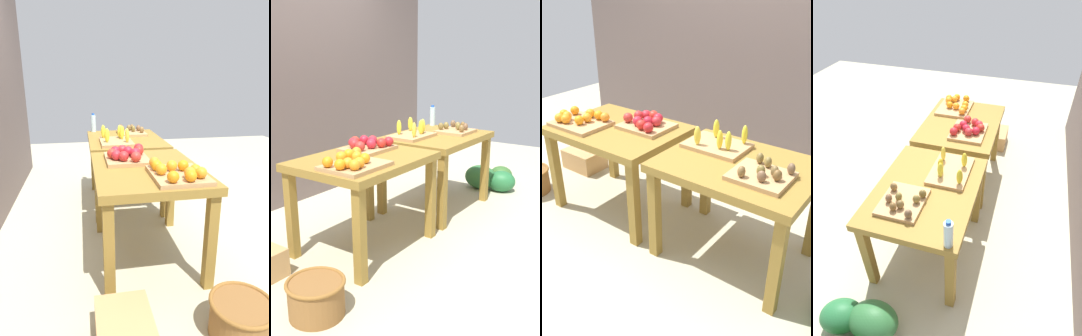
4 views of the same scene
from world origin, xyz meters
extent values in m
plane|color=#B9B394|center=(0.00, 0.00, 0.00)|extent=(8.00, 8.00, 0.00)
cube|color=olive|center=(-0.56, 0.00, 0.73)|extent=(1.04, 0.80, 0.06)
cube|color=olive|center=(-1.02, -0.34, 0.35)|extent=(0.07, 0.07, 0.70)
cube|color=olive|center=(-0.10, -0.34, 0.35)|extent=(0.07, 0.07, 0.70)
cube|color=olive|center=(-1.02, 0.34, 0.35)|extent=(0.07, 0.07, 0.70)
cube|color=olive|center=(-0.10, 0.34, 0.35)|extent=(0.07, 0.07, 0.70)
cube|color=olive|center=(0.56, 0.00, 0.73)|extent=(1.04, 0.80, 0.06)
cube|color=olive|center=(0.10, -0.34, 0.35)|extent=(0.07, 0.07, 0.70)
cube|color=olive|center=(1.02, -0.34, 0.35)|extent=(0.07, 0.07, 0.70)
cube|color=olive|center=(0.10, 0.34, 0.35)|extent=(0.07, 0.07, 0.70)
cube|color=olive|center=(1.02, 0.34, 0.35)|extent=(0.07, 0.07, 0.70)
cube|color=tan|center=(-0.83, -0.16, 0.77)|extent=(0.44, 0.36, 0.03)
sphere|color=orange|center=(-0.79, -0.21, 0.83)|extent=(0.11, 0.11, 0.08)
sphere|color=orange|center=(-0.96, -0.27, 0.83)|extent=(0.08, 0.08, 0.08)
sphere|color=orange|center=(-1.01, -0.18, 0.83)|extent=(0.11, 0.11, 0.08)
sphere|color=orange|center=(-0.95, -0.19, 0.83)|extent=(0.09, 0.09, 0.08)
sphere|color=orange|center=(-0.85, -0.04, 0.83)|extent=(0.10, 0.10, 0.08)
sphere|color=orange|center=(-0.78, -0.13, 0.83)|extent=(0.10, 0.10, 0.08)
sphere|color=orange|center=(-0.90, -0.25, 0.83)|extent=(0.10, 0.10, 0.08)
sphere|color=orange|center=(-0.76, -0.03, 0.83)|extent=(0.11, 0.11, 0.08)
sphere|color=orange|center=(-0.67, -0.03, 0.83)|extent=(0.10, 0.10, 0.08)
sphere|color=orange|center=(-1.01, -0.06, 0.83)|extent=(0.08, 0.08, 0.08)
cube|color=tan|center=(-0.36, 0.12, 0.77)|extent=(0.40, 0.34, 0.03)
sphere|color=red|center=(-0.39, 0.06, 0.83)|extent=(0.10, 0.10, 0.08)
sphere|color=red|center=(-0.44, 0.21, 0.83)|extent=(0.11, 0.11, 0.08)
sphere|color=red|center=(-0.31, 0.01, 0.83)|extent=(0.11, 0.11, 0.08)
sphere|color=red|center=(-0.30, 0.21, 0.83)|extent=(0.11, 0.11, 0.08)
sphere|color=red|center=(-0.23, 0.00, 0.83)|extent=(0.11, 0.11, 0.08)
sphere|color=red|center=(-0.27, 0.14, 0.83)|extent=(0.09, 0.09, 0.08)
sphere|color=red|center=(-0.32, 0.11, 0.83)|extent=(0.11, 0.11, 0.08)
sphere|color=red|center=(-0.51, 0.07, 0.83)|extent=(0.09, 0.09, 0.08)
sphere|color=red|center=(-0.48, 0.16, 0.83)|extent=(0.10, 0.10, 0.08)
sphere|color=red|center=(-0.38, 0.24, 0.83)|extent=(0.11, 0.11, 0.08)
cube|color=tan|center=(0.31, 0.13, 0.77)|extent=(0.44, 0.32, 0.03)
ellipsoid|color=yellow|center=(0.37, 0.06, 0.86)|extent=(0.06, 0.07, 0.14)
ellipsoid|color=yellow|center=(0.43, 0.08, 0.86)|extent=(0.07, 0.07, 0.14)
ellipsoid|color=yellow|center=(0.20, 0.03, 0.86)|extent=(0.06, 0.05, 0.14)
ellipsoid|color=yellow|center=(0.24, 0.23, 0.86)|extent=(0.05, 0.06, 0.14)
ellipsoid|color=yellow|center=(0.46, 0.25, 0.86)|extent=(0.06, 0.06, 0.14)
cube|color=tan|center=(0.77, -0.11, 0.77)|extent=(0.36, 0.32, 0.03)
ellipsoid|color=olive|center=(0.76, 0.00, 0.83)|extent=(0.06, 0.07, 0.07)
ellipsoid|color=brown|center=(0.69, 0.02, 0.83)|extent=(0.06, 0.07, 0.07)
ellipsoid|color=brown|center=(0.88, -0.13, 0.83)|extent=(0.07, 0.07, 0.07)
ellipsoid|color=olive|center=(0.77, -0.13, 0.83)|extent=(0.06, 0.06, 0.07)
ellipsoid|color=brown|center=(0.68, -0.21, 0.83)|extent=(0.05, 0.06, 0.07)
ellipsoid|color=brown|center=(0.91, 0.00, 0.83)|extent=(0.07, 0.07, 0.07)
ellipsoid|color=brown|center=(0.81, -0.20, 0.83)|extent=(0.06, 0.05, 0.07)
ellipsoid|color=brown|center=(0.84, -0.09, 0.83)|extent=(0.07, 0.07, 0.07)
cylinder|color=silver|center=(1.03, 0.32, 0.86)|extent=(0.06, 0.06, 0.21)
cylinder|color=blue|center=(1.03, 0.32, 0.98)|extent=(0.03, 0.03, 0.02)
ellipsoid|color=#2C6735|center=(1.38, -0.14, 0.14)|extent=(0.30, 0.39, 0.28)
ellipsoid|color=#256A38|center=(1.41, -0.39, 0.12)|extent=(0.34, 0.38, 0.24)
cylinder|color=brown|center=(-1.44, -0.35, 0.11)|extent=(0.34, 0.34, 0.22)
torus|color=brown|center=(-1.44, -0.35, 0.22)|extent=(0.36, 0.36, 0.02)
cube|color=tan|center=(-1.42, 0.30, 0.10)|extent=(0.40, 0.30, 0.21)
camera|label=1|loc=(-2.65, 0.47, 1.41)|focal=31.61mm
camera|label=2|loc=(-2.93, -2.02, 1.53)|focal=43.79mm
camera|label=3|loc=(1.56, -2.04, 1.87)|focal=40.20mm
camera|label=4|loc=(2.12, 0.65, 2.29)|focal=30.51mm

